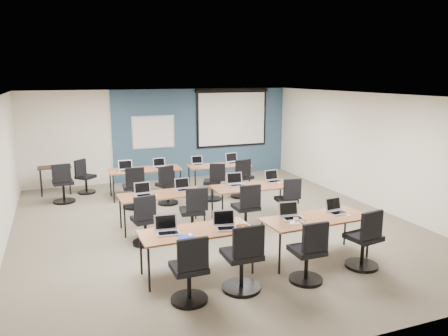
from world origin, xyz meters
name	(u,v)px	position (x,y,z in m)	size (l,w,h in m)	color
floor	(214,225)	(0.00, 0.00, 0.00)	(8.00, 9.00, 0.02)	#6B6354
ceiling	(213,96)	(0.00, 0.00, 2.70)	(8.00, 9.00, 0.02)	white
wall_back	(163,135)	(0.00, 4.50, 1.35)	(8.00, 0.04, 2.70)	beige
wall_front	(350,236)	(0.00, -4.50, 1.35)	(8.00, 0.04, 2.70)	beige
wall_right	(372,150)	(4.00, 0.00, 1.35)	(0.04, 9.00, 2.70)	beige
blue_accent_panel	(203,133)	(1.25, 4.47, 1.35)	(5.50, 0.04, 2.70)	#3D5977
whiteboard	(153,132)	(-0.30, 4.43, 1.45)	(1.28, 0.03, 0.98)	silver
projector_screen	(232,115)	(2.20, 4.41, 1.89)	(2.40, 0.10, 1.82)	black
training_table_front_left	(197,233)	(-1.04, -2.10, 0.68)	(1.77, 0.74, 0.73)	olive
training_table_front_right	(316,220)	(1.04, -2.24, 0.69)	(1.83, 0.76, 0.73)	brown
training_table_mid_left	(162,196)	(-1.06, 0.20, 0.68)	(1.74, 0.73, 0.73)	olive
training_table_mid_right	(253,188)	(0.97, 0.13, 0.69)	(1.81, 0.76, 0.73)	brown
training_table_back_left	(145,171)	(-0.91, 2.73, 0.69)	(1.83, 0.76, 0.73)	brown
training_table_back_right	(219,167)	(1.06, 2.51, 0.68)	(1.66, 0.69, 0.73)	#A06937
laptop_0	(167,229)	(-1.50, -2.04, 0.80)	(0.35, 0.30, 0.26)	#B5B5BF
mouse_0	(190,235)	(-1.20, -2.29, 0.74)	(0.06, 0.10, 0.04)	white
task_chair_0	(190,275)	(-1.41, -2.93, 0.42)	(0.53, 0.53, 1.01)	black
laptop_1	(226,224)	(-0.58, -2.16, 0.80)	(0.35, 0.30, 0.27)	#BEBEBE
mouse_1	(243,227)	(-0.32, -2.25, 0.74)	(0.07, 0.11, 0.04)	white
task_chair_1	(243,263)	(-0.59, -2.88, 0.44)	(0.58, 0.58, 1.05)	black
laptop_2	(291,214)	(0.63, -2.11, 0.80)	(0.35, 0.30, 0.26)	#B3B3B5
mouse_2	(302,222)	(0.69, -2.38, 0.74)	(0.06, 0.09, 0.03)	white
task_chair_2	(309,257)	(0.44, -2.99, 0.41)	(0.52, 0.52, 1.00)	black
laptop_3	(336,209)	(1.52, -2.13, 0.79)	(0.33, 0.28, 0.25)	silver
mouse_3	(349,215)	(1.62, -2.35, 0.74)	(0.05, 0.09, 0.03)	white
task_chair_3	(365,244)	(1.56, -2.89, 0.42)	(0.54, 0.54, 1.02)	black
laptop_4	(143,192)	(-1.43, 0.24, 0.79)	(0.33, 0.28, 0.25)	#B0B0B3
mouse_4	(155,196)	(-1.22, 0.06, 0.74)	(0.06, 0.10, 0.03)	white
task_chair_4	(145,224)	(-1.56, -0.60, 0.40)	(0.50, 0.50, 0.98)	black
laptop_5	(183,187)	(-0.57, 0.34, 0.79)	(0.32, 0.27, 0.24)	silver
mouse_5	(197,191)	(-0.33, 0.12, 0.74)	(0.07, 0.11, 0.04)	white
task_chair_5	(194,216)	(-0.60, -0.48, 0.41)	(0.52, 0.52, 1.00)	black
laptop_6	(236,182)	(0.63, 0.31, 0.80)	(0.36, 0.30, 0.27)	#B5B5B9
mouse_6	(243,187)	(0.68, 0.05, 0.74)	(0.06, 0.10, 0.03)	white
task_chair_6	(247,212)	(0.46, -0.65, 0.42)	(0.53, 0.53, 1.01)	black
laptop_7	(273,179)	(1.55, 0.33, 0.79)	(0.34, 0.29, 0.25)	#A8A8B1
mouse_7	(279,183)	(1.59, 0.12, 0.74)	(0.06, 0.10, 0.04)	white
task_chair_7	(288,203)	(1.57, -0.34, 0.40)	(0.48, 0.48, 0.96)	black
laptop_8	(126,168)	(-1.40, 2.67, 0.79)	(0.35, 0.29, 0.26)	silver
mouse_8	(135,172)	(-1.20, 2.45, 0.74)	(0.06, 0.09, 0.03)	white
task_chair_8	(134,191)	(-1.36, 1.80, 0.42)	(0.54, 0.54, 1.01)	black
laptop_9	(160,165)	(-0.51, 2.76, 0.79)	(0.32, 0.27, 0.24)	silver
mouse_9	(167,169)	(-0.38, 2.51, 0.74)	(0.05, 0.09, 0.03)	white
task_chair_9	(167,188)	(-0.56, 1.81, 0.41)	(0.53, 0.50, 0.99)	black
laptop_10	(198,163)	(0.53, 2.75, 0.79)	(0.30, 0.26, 0.23)	#B8B8B8
mouse_10	(210,165)	(0.81, 2.58, 0.74)	(0.06, 0.09, 0.03)	white
task_chair_10	(214,185)	(0.62, 1.75, 0.40)	(0.51, 0.48, 0.97)	black
laptop_11	(233,161)	(1.50, 2.64, 0.80)	(0.36, 0.31, 0.27)	#A9A9AD
mouse_11	(238,163)	(1.59, 2.51, 0.74)	(0.07, 0.10, 0.04)	white
task_chair_11	(242,181)	(1.39, 1.75, 0.43)	(0.55, 0.55, 1.03)	black
blue_mousepad	(186,237)	(-1.28, -2.30, 0.73)	(0.24, 0.20, 0.01)	#233597
snack_bowl	(243,228)	(-0.36, -2.34, 0.76)	(0.27, 0.27, 0.07)	brown
snack_plate	(295,223)	(0.55, -2.37, 0.74)	(0.16, 0.16, 0.01)	white
coffee_cup	(296,221)	(0.57, -2.37, 0.78)	(0.08, 0.08, 0.07)	white
utility_table	(55,170)	(-3.09, 3.81, 0.64)	(0.83, 0.46, 0.75)	black
spare_chair_a	(85,179)	(-2.37, 3.58, 0.39)	(0.54, 0.46, 0.95)	black
spare_chair_b	(63,186)	(-2.92, 2.86, 0.42)	(0.53, 0.53, 1.01)	black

